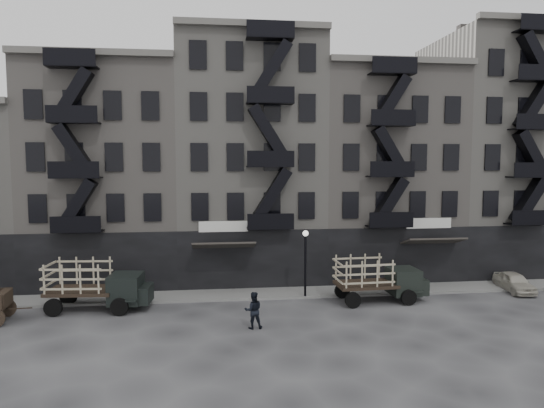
{
  "coord_description": "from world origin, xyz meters",
  "views": [
    {
      "loc": [
        -2.54,
        -26.54,
        8.59
      ],
      "look_at": [
        1.08,
        4.0,
        5.82
      ],
      "focal_mm": 32.0,
      "sensor_mm": 36.0,
      "label": 1
    }
  ],
  "objects": [
    {
      "name": "ground",
      "position": [
        0.0,
        0.0,
        0.0
      ],
      "size": [
        140.0,
        140.0,
        0.0
      ],
      "primitive_type": "plane",
      "color": "#38383A",
      "rests_on": "ground"
    },
    {
      "name": "sidewalk",
      "position": [
        0.0,
        3.75,
        0.07
      ],
      "size": [
        55.0,
        2.5,
        0.15
      ],
      "primitive_type": "cube",
      "color": "slate",
      "rests_on": "ground"
    },
    {
      "name": "building_midwest",
      "position": [
        -10.0,
        9.83,
        7.5
      ],
      "size": [
        10.0,
        11.35,
        16.2
      ],
      "color": "gray",
      "rests_on": "ground"
    },
    {
      "name": "building_center",
      "position": [
        -0.0,
        9.82,
        8.5
      ],
      "size": [
        10.0,
        11.35,
        18.2
      ],
      "color": "gray",
      "rests_on": "ground"
    },
    {
      "name": "building_mideast",
      "position": [
        10.0,
        9.83,
        7.5
      ],
      "size": [
        10.0,
        11.35,
        16.2
      ],
      "color": "gray",
      "rests_on": "ground"
    },
    {
      "name": "building_east",
      "position": [
        20.0,
        9.82,
        9.0
      ],
      "size": [
        10.0,
        11.35,
        19.2
      ],
      "color": "gray",
      "rests_on": "ground"
    },
    {
      "name": "lamp_post",
      "position": [
        3.0,
        2.6,
        2.78
      ],
      "size": [
        0.36,
        0.36,
        4.28
      ],
      "color": "black",
      "rests_on": "ground"
    },
    {
      "name": "stake_truck_west",
      "position": [
        -9.36,
        1.68,
        1.65
      ],
      "size": [
        5.93,
        2.8,
        2.9
      ],
      "rotation": [
        0.0,
        0.0,
        -0.08
      ],
      "color": "black",
      "rests_on": "ground"
    },
    {
      "name": "stake_truck_east",
      "position": [
        7.27,
        1.41,
        1.58
      ],
      "size": [
        5.61,
        2.5,
        2.77
      ],
      "rotation": [
        0.0,
        0.0,
        0.04
      ],
      "color": "black",
      "rests_on": "ground"
    },
    {
      "name": "car_east",
      "position": [
        16.97,
        2.6,
        0.62
      ],
      "size": [
        1.81,
        3.79,
        1.25
      ],
      "primitive_type": "imported",
      "rotation": [
        0.0,
        0.0,
        -0.09
      ],
      "color": "#B9B4A6",
      "rests_on": "ground"
    },
    {
      "name": "pedestrian_mid",
      "position": [
        -0.64,
        -2.42,
        0.95
      ],
      "size": [
        0.95,
        0.76,
        1.9
      ],
      "primitive_type": "imported",
      "rotation": [
        0.0,
        0.0,
        3.18
      ],
      "color": "black",
      "rests_on": "ground"
    }
  ]
}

